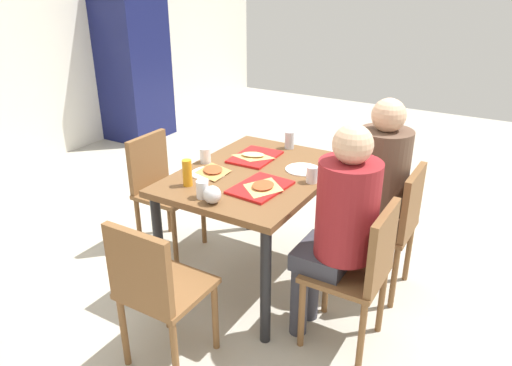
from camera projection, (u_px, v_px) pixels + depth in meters
name	position (u px, v px, depth m)	size (l,w,h in m)	color
ground_plane	(256.00, 275.00, 3.34)	(10.00, 10.00, 0.02)	#B2AD9E
main_table	(256.00, 186.00, 3.07)	(1.19, 0.87, 0.77)	brown
chair_near_left	(361.00, 267.00, 2.52)	(0.40, 0.40, 0.86)	brown
chair_near_right	(393.00, 221.00, 2.99)	(0.40, 0.40, 0.86)	brown
chair_far_side	(160.00, 184.00, 3.52)	(0.40, 0.40, 0.86)	brown
chair_left_end	(155.00, 287.00, 2.36)	(0.40, 0.40, 0.86)	brown
person_in_red	(340.00, 220.00, 2.48)	(0.32, 0.42, 1.27)	#383842
person_in_brown_jacket	(375.00, 180.00, 2.95)	(0.32, 0.42, 1.27)	#383842
tray_red_near	(260.00, 187.00, 2.79)	(0.36, 0.26, 0.02)	red
tray_red_far	(255.00, 157.00, 3.25)	(0.36, 0.26, 0.02)	red
paper_plate_center	(209.00, 173.00, 3.00)	(0.22, 0.22, 0.01)	white
paper_plate_near_edge	(303.00, 169.00, 3.05)	(0.22, 0.22, 0.01)	white
pizza_slice_a	(263.00, 186.00, 2.76)	(0.25, 0.22, 0.02)	#DBAD60
pizza_slice_b	(253.00, 155.00, 3.23)	(0.20, 0.25, 0.02)	#DBAD60
pizza_slice_c	(213.00, 170.00, 3.00)	(0.28, 0.27, 0.02)	#C68C47
plastic_cup_a	(205.00, 155.00, 3.16)	(0.07, 0.07, 0.10)	white
plastic_cup_b	(312.00, 175.00, 2.86)	(0.07, 0.07, 0.10)	white
plastic_cup_c	(202.00, 189.00, 2.66)	(0.07, 0.07, 0.10)	white
soda_can	(289.00, 140.00, 3.41)	(0.07, 0.07, 0.12)	#B7BCC6
condiment_bottle	(187.00, 173.00, 2.80)	(0.06, 0.06, 0.16)	orange
foil_bundle	(212.00, 195.00, 2.60)	(0.10, 0.10, 0.10)	silver
drink_fridge	(134.00, 60.00, 5.79)	(0.70, 0.60, 1.90)	#14194C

